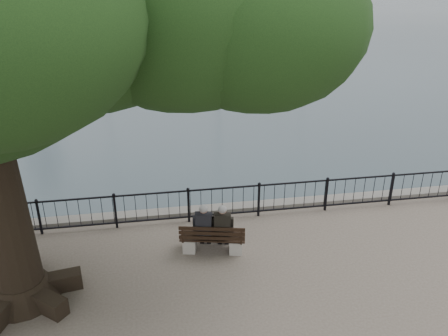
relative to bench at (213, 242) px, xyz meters
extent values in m
cube|color=#5C5B59|center=(0.54, 2.04, -0.80)|extent=(200.00, 0.40, 1.20)
cube|color=black|center=(0.54, 1.54, 0.68)|extent=(22.00, 0.04, 0.04)
cube|color=black|center=(0.54, 1.54, -0.15)|extent=(22.00, 0.04, 0.04)
cube|color=gray|center=(-0.57, 0.16, -0.12)|extent=(0.40, 0.47, 0.37)
cube|color=gray|center=(0.59, -0.09, -0.12)|extent=(0.40, 0.47, 0.37)
cube|color=black|center=(0.01, 0.04, 0.11)|extent=(1.70, 0.79, 0.04)
cube|color=black|center=(-0.04, -0.20, 0.38)|extent=(1.61, 0.38, 0.37)
cube|color=black|center=(-0.20, 0.09, 0.22)|extent=(0.38, 0.34, 0.22)
cube|color=black|center=(-0.22, -0.01, 0.57)|extent=(0.44, 0.30, 0.55)
sphere|color=#A37762|center=(-0.21, 0.03, 0.95)|extent=(0.21, 0.21, 0.21)
ellipsoid|color=gray|center=(-0.22, 0.00, 0.98)|extent=(0.22, 0.22, 0.19)
cube|color=black|center=(-0.14, 0.35, -0.10)|extent=(0.37, 0.45, 0.41)
cube|color=black|center=(0.26, -0.01, 0.22)|extent=(0.38, 0.34, 0.22)
cube|color=black|center=(0.24, -0.11, 0.57)|extent=(0.44, 0.30, 0.55)
sphere|color=#A37762|center=(0.24, -0.07, 0.95)|extent=(0.21, 0.21, 0.21)
ellipsoid|color=gray|center=(0.24, -0.09, 0.98)|extent=(0.22, 0.22, 0.19)
cube|color=black|center=(0.31, 0.25, -0.10)|extent=(0.37, 0.45, 0.41)
cone|color=black|center=(-4.47, -1.05, -0.05)|extent=(1.73, 1.73, 0.51)
ellipsoid|color=black|center=(-0.60, -0.95, 5.80)|extent=(4.68, 4.68, 3.65)
ellipsoid|color=black|center=(0.72, -1.36, 5.60)|extent=(4.07, 4.07, 3.17)
cube|color=#5C5B59|center=(2.54, 49.04, -0.70)|extent=(5.86, 5.86, 1.40)
cube|color=silver|center=(-6.75, 16.21, -1.20)|extent=(2.56, 5.12, 0.55)
cube|color=silver|center=(-6.75, 16.21, -0.70)|extent=(1.48, 2.20, 0.41)
cylinder|color=silver|center=(-6.75, 15.94, 3.56)|extent=(0.11, 0.11, 8.93)
cube|color=silver|center=(-3.86, 20.99, -1.20)|extent=(1.88, 5.26, 0.57)
cube|color=silver|center=(-3.86, 20.99, -0.70)|extent=(1.23, 2.18, 0.43)
cube|color=silver|center=(2.96, 18.91, -1.20)|extent=(3.37, 6.38, 0.68)
cube|color=silver|center=(2.96, 18.91, -0.70)|extent=(1.91, 2.76, 0.51)
cube|color=silver|center=(10.31, 24.87, -1.20)|extent=(3.14, 6.09, 0.65)
cube|color=silver|center=(10.31, 24.87, -0.70)|extent=(1.79, 2.62, 0.49)
cube|color=silver|center=(-10.16, 25.84, -1.20)|extent=(1.96, 6.20, 0.68)
cube|color=silver|center=(-10.16, 25.84, -0.70)|extent=(1.35, 2.55, 0.51)
cube|color=silver|center=(4.27, 29.80, -1.20)|extent=(2.49, 6.31, 0.68)
cube|color=silver|center=(4.27, 29.80, -0.70)|extent=(1.57, 2.64, 0.51)
cube|color=silver|center=(10.95, 33.52, -1.20)|extent=(2.18, 5.75, 0.62)
cube|color=silver|center=(10.95, 33.52, -0.70)|extent=(1.39, 2.40, 0.47)
cube|color=silver|center=(-5.50, 36.60, -1.20)|extent=(3.19, 6.07, 0.65)
cube|color=silver|center=(-5.50, 36.60, -0.70)|extent=(1.81, 2.62, 0.49)
camera|label=1|loc=(-1.37, -10.48, 7.21)|focal=40.00mm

